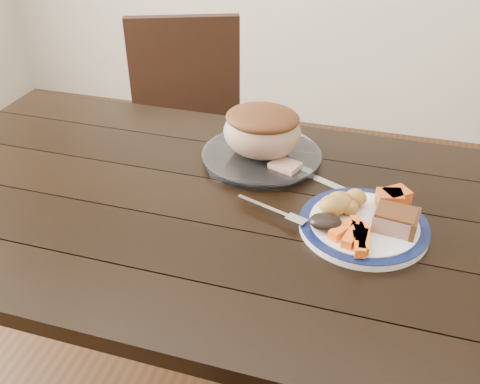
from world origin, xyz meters
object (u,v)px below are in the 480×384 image
(dinner_plate, at_px, (363,226))
(roast_joint, at_px, (262,132))
(fork, at_px, (276,212))
(dining_table, at_px, (211,231))
(carving_knife, at_px, (378,203))
(chair_far, at_px, (188,131))
(pork_slice, at_px, (395,221))
(serving_platter, at_px, (261,157))

(dinner_plate, bearing_deg, roast_joint, 141.37)
(fork, bearing_deg, dining_table, -169.90)
(carving_knife, bearing_deg, chair_far, 164.25)
(dinner_plate, relative_size, roast_joint, 1.39)
(chair_far, bearing_deg, pork_slice, 114.87)
(fork, bearing_deg, chair_far, 144.25)
(pork_slice, bearing_deg, dinner_plate, 175.24)
(dinner_plate, bearing_deg, serving_platter, 141.37)
(dining_table, height_order, dinner_plate, dinner_plate)
(dining_table, bearing_deg, serving_platter, 71.80)
(chair_far, relative_size, dinner_plate, 3.32)
(chair_far, relative_size, pork_slice, 10.79)
(dining_table, relative_size, chair_far, 1.73)
(pork_slice, relative_size, fork, 0.50)
(fork, relative_size, carving_knife, 0.58)
(chair_far, xyz_separation_m, pork_slice, (0.77, -0.75, 0.27))
(fork, bearing_deg, dinner_plate, 25.06)
(dining_table, xyz_separation_m, carving_knife, (0.38, 0.09, 0.10))
(dinner_plate, distance_m, roast_joint, 0.38)
(carving_knife, bearing_deg, fork, -125.63)
(chair_far, height_order, carving_knife, chair_far)
(pork_slice, height_order, carving_knife, pork_slice)
(serving_platter, bearing_deg, carving_knife, -22.26)
(fork, xyz_separation_m, carving_knife, (0.22, 0.12, -0.01))
(serving_platter, xyz_separation_m, roast_joint, (-0.00, 0.00, 0.07))
(roast_joint, xyz_separation_m, carving_knife, (0.31, -0.13, -0.08))
(dining_table, relative_size, carving_knife, 5.42)
(dining_table, height_order, serving_platter, serving_platter)
(dining_table, bearing_deg, fork, -10.14)
(serving_platter, distance_m, carving_knife, 0.34)
(chair_far, distance_m, carving_knife, 1.00)
(chair_far, bearing_deg, roast_joint, 108.26)
(chair_far, distance_m, roast_joint, 0.73)
(carving_knife, bearing_deg, dining_table, -141.31)
(dinner_plate, relative_size, serving_platter, 0.91)
(pork_slice, xyz_separation_m, fork, (-0.25, -0.01, -0.02))
(roast_joint, distance_m, carving_knife, 0.35)
(dinner_plate, xyz_separation_m, fork, (-0.19, -0.02, 0.01))
(pork_slice, relative_size, carving_knife, 0.29)
(dinner_plate, xyz_separation_m, roast_joint, (-0.29, 0.23, 0.07))
(chair_far, relative_size, carving_knife, 3.13)
(serving_platter, bearing_deg, chair_far, 129.05)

